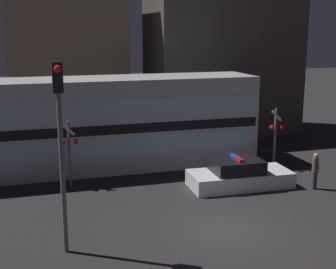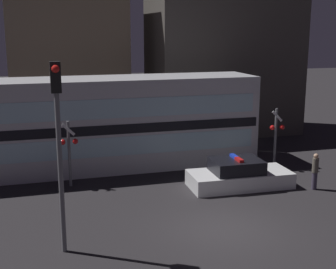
{
  "view_description": "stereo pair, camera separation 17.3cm",
  "coord_description": "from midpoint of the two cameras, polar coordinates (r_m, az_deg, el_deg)",
  "views": [
    {
      "loc": [
        -6.23,
        -13.97,
        6.76
      ],
      "look_at": [
        -0.15,
        6.29,
        2.02
      ],
      "focal_mm": 50.0,
      "sensor_mm": 36.0,
      "label": 1
    },
    {
      "loc": [
        -6.06,
        -14.02,
        6.76
      ],
      "look_at": [
        -0.15,
        6.29,
        2.02
      ],
      "focal_mm": 50.0,
      "sensor_mm": 36.0,
      "label": 2
    }
  ],
  "objects": [
    {
      "name": "police_car",
      "position": [
        20.87,
        8.86,
        -4.96
      ],
      "size": [
        4.52,
        2.07,
        1.38
      ],
      "rotation": [
        0.0,
        0.0,
        -0.03
      ],
      "color": "silver",
      "rests_on": "ground_plane"
    },
    {
      "name": "crossing_signal_far",
      "position": [
        20.77,
        -11.72,
        -1.72
      ],
      "size": [
        0.78,
        0.32,
        2.92
      ],
      "color": "slate",
      "rests_on": "ground_plane"
    },
    {
      "name": "ground_plane",
      "position": [
        16.71,
        6.98,
        -11.34
      ],
      "size": [
        120.0,
        120.0,
        0.0
      ],
      "primitive_type": "plane",
      "color": "#262326"
    },
    {
      "name": "pedestrian",
      "position": [
        21.19,
        17.71,
        -4.27
      ],
      "size": [
        0.27,
        0.27,
        1.6
      ],
      "color": "#3F384C",
      "rests_on": "ground_plane"
    },
    {
      "name": "train",
      "position": [
        23.27,
        -7.59,
        1.33
      ],
      "size": [
        15.24,
        3.2,
        4.5
      ],
      "color": "silver",
      "rests_on": "ground_plane"
    },
    {
      "name": "crossing_signal_near",
      "position": [
        23.61,
        13.23,
        0.06
      ],
      "size": [
        0.78,
        0.32,
        3.02
      ],
      "color": "slate",
      "rests_on": "ground_plane"
    },
    {
      "name": "traffic_light_corner",
      "position": [
        14.13,
        -12.87,
        0.28
      ],
      "size": [
        0.3,
        0.46,
        5.89
      ],
      "color": "slate",
      "rests_on": "ground_plane"
    },
    {
      "name": "building_left",
      "position": [
        30.79,
        -11.97,
        9.55
      ],
      "size": [
        7.14,
        5.08,
        10.5
      ],
      "color": "brown",
      "rests_on": "ground_plane"
    },
    {
      "name": "building_center",
      "position": [
        31.53,
        6.87,
        9.27
      ],
      "size": [
        9.48,
        5.24,
        9.93
      ],
      "color": "#47423D",
      "rests_on": "ground_plane"
    }
  ]
}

